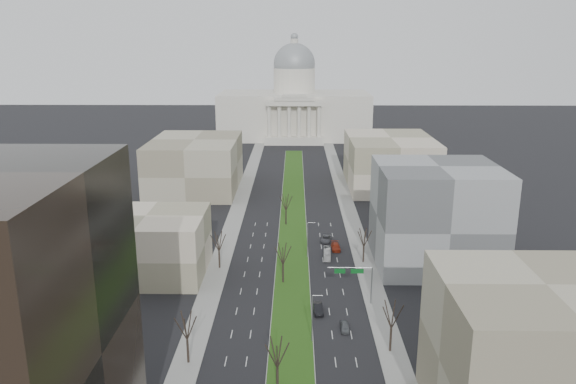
# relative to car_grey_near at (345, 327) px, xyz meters

# --- Properties ---
(ground) EXTENTS (600.00, 600.00, 0.00)m
(ground) POSITION_rel_car_grey_near_xyz_m (-9.97, 60.67, -0.69)
(ground) COLOR black
(ground) RESTS_ON ground
(median) EXTENTS (8.00, 222.03, 0.20)m
(median) POSITION_rel_car_grey_near_xyz_m (-9.97, 59.66, -0.59)
(median) COLOR #999993
(median) RESTS_ON ground
(sidewalk_left) EXTENTS (5.00, 330.00, 0.15)m
(sidewalk_left) POSITION_rel_car_grey_near_xyz_m (-27.47, 35.67, -0.62)
(sidewalk_left) COLOR gray
(sidewalk_left) RESTS_ON ground
(sidewalk_right) EXTENTS (5.00, 330.00, 0.15)m
(sidewalk_right) POSITION_rel_car_grey_near_xyz_m (7.53, 35.67, -0.62)
(sidewalk_right) COLOR gray
(sidewalk_right) RESTS_ON ground
(capitol) EXTENTS (80.00, 46.00, 55.00)m
(capitol) POSITION_rel_car_grey_near_xyz_m (-9.97, 210.26, 15.61)
(capitol) COLOR beige
(capitol) RESTS_ON ground
(building_beige_left) EXTENTS (26.00, 22.00, 14.00)m
(building_beige_left) POSITION_rel_car_grey_near_xyz_m (-42.97, 25.67, 6.31)
(building_beige_left) COLOR #9C9679
(building_beige_left) RESTS_ON ground
(building_tan_right) EXTENTS (26.00, 24.00, 22.00)m
(building_tan_right) POSITION_rel_car_grey_near_xyz_m (23.03, -27.33, 10.31)
(building_tan_right) COLOR gray
(building_tan_right) RESTS_ON ground
(building_grey_right) EXTENTS (28.00, 26.00, 24.00)m
(building_grey_right) POSITION_rel_car_grey_near_xyz_m (24.03, 32.67, 11.31)
(building_grey_right) COLOR #5E6063
(building_grey_right) RESTS_ON ground
(building_far_left) EXTENTS (30.00, 40.00, 18.00)m
(building_far_left) POSITION_rel_car_grey_near_xyz_m (-44.97, 100.67, 8.31)
(building_far_left) COLOR gray
(building_far_left) RESTS_ON ground
(building_far_right) EXTENTS (30.00, 40.00, 18.00)m
(building_far_right) POSITION_rel_car_grey_near_xyz_m (25.03, 105.67, 8.31)
(building_far_right) COLOR #9C9679
(building_far_right) RESTS_ON ground
(tree_left_mid) EXTENTS (5.40, 5.40, 9.72)m
(tree_left_mid) POSITION_rel_car_grey_near_xyz_m (-27.17, -11.33, 6.30)
(tree_left_mid) COLOR black
(tree_left_mid) RESTS_ON ground
(tree_left_far) EXTENTS (5.28, 5.28, 9.50)m
(tree_left_far) POSITION_rel_car_grey_near_xyz_m (-27.17, 28.67, 6.15)
(tree_left_far) COLOR black
(tree_left_far) RESTS_ON ground
(tree_right_mid) EXTENTS (5.52, 5.52, 9.94)m
(tree_right_mid) POSITION_rel_car_grey_near_xyz_m (7.23, -7.33, 6.46)
(tree_right_mid) COLOR black
(tree_right_mid) RESTS_ON ground
(tree_right_far) EXTENTS (5.04, 5.04, 9.07)m
(tree_right_far) POSITION_rel_car_grey_near_xyz_m (7.23, 32.67, 5.83)
(tree_right_far) COLOR black
(tree_right_far) RESTS_ON ground
(tree_median_a) EXTENTS (5.40, 5.40, 9.72)m
(tree_median_a) POSITION_rel_car_grey_near_xyz_m (-11.97, -19.33, 6.30)
(tree_median_a) COLOR black
(tree_median_a) RESTS_ON ground
(tree_median_b) EXTENTS (5.40, 5.40, 9.72)m
(tree_median_b) POSITION_rel_car_grey_near_xyz_m (-11.97, 20.67, 6.30)
(tree_median_b) COLOR black
(tree_median_b) RESTS_ON ground
(tree_median_c) EXTENTS (5.40, 5.40, 9.72)m
(tree_median_c) POSITION_rel_car_grey_near_xyz_m (-11.97, 60.67, 6.30)
(tree_median_c) COLOR black
(tree_median_c) RESTS_ON ground
(streetlamp_median_b) EXTENTS (1.90, 0.20, 9.16)m
(streetlamp_median_b) POSITION_rel_car_grey_near_xyz_m (-6.21, -4.33, 4.11)
(streetlamp_median_b) COLOR gray
(streetlamp_median_b) RESTS_ON ground
(streetlamp_median_c) EXTENTS (1.90, 0.20, 9.16)m
(streetlamp_median_c) POSITION_rel_car_grey_near_xyz_m (-6.21, 35.67, 4.11)
(streetlamp_median_c) COLOR gray
(streetlamp_median_c) RESTS_ON ground
(mast_arm_signs) EXTENTS (9.12, 0.24, 8.09)m
(mast_arm_signs) POSITION_rel_car_grey_near_xyz_m (3.52, 10.70, 5.41)
(mast_arm_signs) COLOR gray
(mast_arm_signs) RESTS_ON ground
(car_grey_near) EXTENTS (1.65, 4.08, 1.39)m
(car_grey_near) POSITION_rel_car_grey_near_xyz_m (0.00, 0.00, 0.00)
(car_grey_near) COLOR #53575B
(car_grey_near) RESTS_ON ground
(car_black) EXTENTS (2.20, 5.20, 1.67)m
(car_black) POSITION_rel_car_grey_near_xyz_m (-4.77, 6.92, 0.14)
(car_black) COLOR black
(car_black) RESTS_ON ground
(car_red) EXTENTS (2.31, 5.46, 1.57)m
(car_red) POSITION_rel_car_grey_near_xyz_m (1.12, 41.04, 0.09)
(car_red) COLOR maroon
(car_red) RESTS_ON ground
(car_grey_far) EXTENTS (3.31, 5.67, 1.48)m
(car_grey_far) POSITION_rel_car_grey_near_xyz_m (-1.00, 47.16, 0.05)
(car_grey_far) COLOR #4B4C52
(car_grey_far) RESTS_ON ground
(box_van) EXTENTS (2.08, 7.31, 2.01)m
(box_van) POSITION_rel_car_grey_near_xyz_m (-1.36, 35.73, 0.31)
(box_van) COLOR silver
(box_van) RESTS_ON ground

